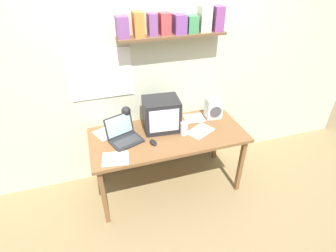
{
  "coord_description": "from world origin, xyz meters",
  "views": [
    {
      "loc": [
        -0.69,
        -2.18,
        2.35
      ],
      "look_at": [
        0.0,
        0.0,
        0.85
      ],
      "focal_mm": 28.0,
      "sensor_mm": 36.0,
      "label": 1
    }
  ],
  "objects_px": {
    "space_heater": "(214,108)",
    "loose_paper_near_laptop": "(115,159)",
    "printed_handout": "(200,131)",
    "desk_lamp": "(126,114)",
    "crt_monitor": "(161,114)",
    "juice_glass": "(184,129)",
    "computer_mouse": "(153,142)",
    "loose_paper_near_monitor": "(194,118)",
    "corner_desk": "(168,139)",
    "open_notebook": "(107,133)",
    "laptop": "(123,134)"
  },
  "relations": [
    {
      "from": "space_heater",
      "to": "loose_paper_near_laptop",
      "type": "relative_size",
      "value": 0.86
    },
    {
      "from": "loose_paper_near_laptop",
      "to": "printed_handout",
      "type": "bearing_deg",
      "value": 11.16
    },
    {
      "from": "desk_lamp",
      "to": "space_heater",
      "type": "relative_size",
      "value": 1.24
    },
    {
      "from": "crt_monitor",
      "to": "space_heater",
      "type": "distance_m",
      "value": 0.64
    },
    {
      "from": "juice_glass",
      "to": "printed_handout",
      "type": "relative_size",
      "value": 0.43
    },
    {
      "from": "computer_mouse",
      "to": "loose_paper_near_monitor",
      "type": "distance_m",
      "value": 0.67
    },
    {
      "from": "corner_desk",
      "to": "loose_paper_near_laptop",
      "type": "relative_size",
      "value": 6.05
    },
    {
      "from": "printed_handout",
      "to": "loose_paper_near_monitor",
      "type": "distance_m",
      "value": 0.27
    },
    {
      "from": "loose_paper_near_monitor",
      "to": "loose_paper_near_laptop",
      "type": "xyz_separation_m",
      "value": [
        -0.98,
        -0.46,
        0.0
      ]
    },
    {
      "from": "desk_lamp",
      "to": "loose_paper_near_monitor",
      "type": "xyz_separation_m",
      "value": [
        0.78,
        0.0,
        -0.19
      ]
    },
    {
      "from": "crt_monitor",
      "to": "open_notebook",
      "type": "distance_m",
      "value": 0.62
    },
    {
      "from": "loose_paper_near_monitor",
      "to": "computer_mouse",
      "type": "bearing_deg",
      "value": -150.09
    },
    {
      "from": "crt_monitor",
      "to": "computer_mouse",
      "type": "relative_size",
      "value": 3.46
    },
    {
      "from": "printed_handout",
      "to": "loose_paper_near_laptop",
      "type": "xyz_separation_m",
      "value": [
        -0.94,
        -0.19,
        0.0
      ]
    },
    {
      "from": "desk_lamp",
      "to": "printed_handout",
      "type": "bearing_deg",
      "value": -13.67
    },
    {
      "from": "open_notebook",
      "to": "printed_handout",
      "type": "bearing_deg",
      "value": -15.71
    },
    {
      "from": "juice_glass",
      "to": "loose_paper_near_laptop",
      "type": "xyz_separation_m",
      "value": [
        -0.75,
        -0.19,
        -0.06
      ]
    },
    {
      "from": "crt_monitor",
      "to": "printed_handout",
      "type": "relative_size",
      "value": 1.18
    },
    {
      "from": "space_heater",
      "to": "open_notebook",
      "type": "relative_size",
      "value": 0.79
    },
    {
      "from": "laptop",
      "to": "space_heater",
      "type": "bearing_deg",
      "value": -13.13
    },
    {
      "from": "desk_lamp",
      "to": "computer_mouse",
      "type": "height_order",
      "value": "desk_lamp"
    },
    {
      "from": "crt_monitor",
      "to": "juice_glass",
      "type": "distance_m",
      "value": 0.29
    },
    {
      "from": "crt_monitor",
      "to": "desk_lamp",
      "type": "distance_m",
      "value": 0.37
    },
    {
      "from": "space_heater",
      "to": "loose_paper_near_laptop",
      "type": "xyz_separation_m",
      "value": [
        -1.2,
        -0.42,
        -0.11
      ]
    },
    {
      "from": "printed_handout",
      "to": "open_notebook",
      "type": "xyz_separation_m",
      "value": [
        -0.97,
        0.27,
        0.0
      ]
    },
    {
      "from": "loose_paper_near_laptop",
      "to": "computer_mouse",
      "type": "bearing_deg",
      "value": 17.04
    },
    {
      "from": "juice_glass",
      "to": "open_notebook",
      "type": "bearing_deg",
      "value": 160.72
    },
    {
      "from": "printed_handout",
      "to": "desk_lamp",
      "type": "bearing_deg",
      "value": 160.22
    },
    {
      "from": "space_heater",
      "to": "computer_mouse",
      "type": "height_order",
      "value": "space_heater"
    },
    {
      "from": "juice_glass",
      "to": "computer_mouse",
      "type": "bearing_deg",
      "value": -169.65
    },
    {
      "from": "computer_mouse",
      "to": "printed_handout",
      "type": "height_order",
      "value": "computer_mouse"
    },
    {
      "from": "laptop",
      "to": "desk_lamp",
      "type": "height_order",
      "value": "desk_lamp"
    },
    {
      "from": "loose_paper_near_monitor",
      "to": "crt_monitor",
      "type": "bearing_deg",
      "value": -168.68
    },
    {
      "from": "juice_glass",
      "to": "computer_mouse",
      "type": "distance_m",
      "value": 0.36
    },
    {
      "from": "corner_desk",
      "to": "computer_mouse",
      "type": "xyz_separation_m",
      "value": [
        -0.19,
        -0.12,
        0.08
      ]
    },
    {
      "from": "juice_glass",
      "to": "loose_paper_near_monitor",
      "type": "distance_m",
      "value": 0.36
    },
    {
      "from": "space_heater",
      "to": "desk_lamp",
      "type": "bearing_deg",
      "value": -177.07
    },
    {
      "from": "laptop",
      "to": "desk_lamp",
      "type": "distance_m",
      "value": 0.22
    },
    {
      "from": "laptop",
      "to": "desk_lamp",
      "type": "relative_size",
      "value": 1.31
    },
    {
      "from": "laptop",
      "to": "loose_paper_near_laptop",
      "type": "relative_size",
      "value": 1.4
    },
    {
      "from": "corner_desk",
      "to": "open_notebook",
      "type": "height_order",
      "value": "open_notebook"
    },
    {
      "from": "loose_paper_near_monitor",
      "to": "desk_lamp",
      "type": "bearing_deg",
      "value": -179.75
    },
    {
      "from": "open_notebook",
      "to": "loose_paper_near_monitor",
      "type": "bearing_deg",
      "value": -0.16
    },
    {
      "from": "juice_glass",
      "to": "corner_desk",
      "type": "bearing_deg",
      "value": 160.76
    },
    {
      "from": "crt_monitor",
      "to": "computer_mouse",
      "type": "bearing_deg",
      "value": -117.62
    },
    {
      "from": "corner_desk",
      "to": "laptop",
      "type": "distance_m",
      "value": 0.48
    },
    {
      "from": "desk_lamp",
      "to": "loose_paper_near_laptop",
      "type": "height_order",
      "value": "desk_lamp"
    },
    {
      "from": "crt_monitor",
      "to": "loose_paper_near_laptop",
      "type": "relative_size",
      "value": 1.47
    },
    {
      "from": "loose_paper_near_monitor",
      "to": "open_notebook",
      "type": "xyz_separation_m",
      "value": [
        -1.01,
        0.0,
        0.0
      ]
    },
    {
      "from": "crt_monitor",
      "to": "loose_paper_near_monitor",
      "type": "distance_m",
      "value": 0.46
    }
  ]
}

